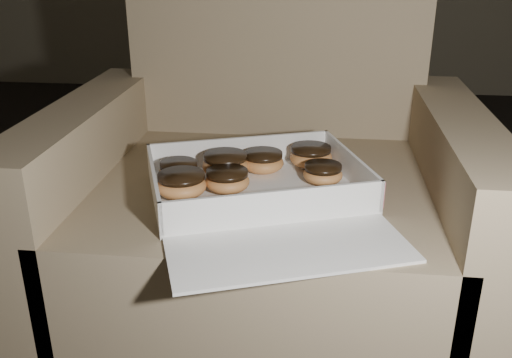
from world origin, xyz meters
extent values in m
plane|color=black|center=(0.00, 0.00, 0.00)|extent=(4.50, 4.50, 0.00)
cube|color=#826D53|center=(0.32, 0.02, 0.19)|extent=(0.66, 0.66, 0.38)
cube|color=#826D53|center=(0.32, 0.32, 0.62)|extent=(0.66, 0.13, 0.47)
cube|color=#826D53|center=(-0.04, 0.02, 0.26)|extent=(0.11, 0.66, 0.51)
cube|color=#826D53|center=(0.67, 0.02, 0.26)|extent=(0.11, 0.66, 0.51)
cube|color=white|center=(0.31, -0.07, 0.39)|extent=(0.43, 0.38, 0.01)
cube|color=white|center=(0.27, 0.05, 0.42)|extent=(0.34, 0.13, 0.05)
cube|color=white|center=(0.36, -0.20, 0.42)|extent=(0.34, 0.13, 0.05)
cube|color=white|center=(0.15, -0.13, 0.42)|extent=(0.10, 0.26, 0.05)
cube|color=white|center=(0.48, -0.01, 0.42)|extent=(0.10, 0.26, 0.05)
cube|color=#BE4C5A|center=(0.48, -0.01, 0.42)|extent=(0.09, 0.25, 0.05)
cube|color=white|center=(0.38, -0.27, 0.39)|extent=(0.38, 0.26, 0.01)
ellipsoid|color=#D7884B|center=(0.17, -0.05, 0.41)|extent=(0.07, 0.07, 0.04)
cylinder|color=black|center=(0.17, -0.05, 0.42)|extent=(0.07, 0.07, 0.01)
ellipsoid|color=#D7884B|center=(0.19, -0.12, 0.41)|extent=(0.09, 0.09, 0.04)
cylinder|color=black|center=(0.19, -0.12, 0.43)|extent=(0.08, 0.08, 0.01)
ellipsoid|color=#D7884B|center=(0.26, -0.09, 0.41)|extent=(0.08, 0.08, 0.04)
cylinder|color=black|center=(0.26, -0.09, 0.43)|extent=(0.07, 0.07, 0.01)
ellipsoid|color=#D7884B|center=(0.43, -0.03, 0.41)|extent=(0.07, 0.07, 0.03)
cylinder|color=black|center=(0.43, -0.03, 0.42)|extent=(0.07, 0.07, 0.01)
ellipsoid|color=#D7884B|center=(0.41, 0.05, 0.41)|extent=(0.08, 0.08, 0.04)
cylinder|color=black|center=(0.41, 0.05, 0.43)|extent=(0.08, 0.08, 0.01)
ellipsoid|color=#D7884B|center=(0.32, 0.01, 0.41)|extent=(0.08, 0.08, 0.04)
cylinder|color=black|center=(0.32, 0.01, 0.43)|extent=(0.07, 0.07, 0.01)
ellipsoid|color=#D7884B|center=(0.25, -0.02, 0.41)|extent=(0.09, 0.09, 0.04)
cylinder|color=black|center=(0.25, -0.02, 0.43)|extent=(0.08, 0.08, 0.01)
ellipsoid|color=black|center=(0.31, -0.17, 0.39)|extent=(0.01, 0.01, 0.00)
ellipsoid|color=black|center=(0.28, -0.16, 0.39)|extent=(0.01, 0.01, 0.00)
ellipsoid|color=black|center=(0.26, -0.20, 0.39)|extent=(0.01, 0.01, 0.00)
ellipsoid|color=black|center=(0.19, -0.18, 0.39)|extent=(0.01, 0.01, 0.00)
camera|label=1|loc=(0.42, -0.99, 0.80)|focal=40.00mm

